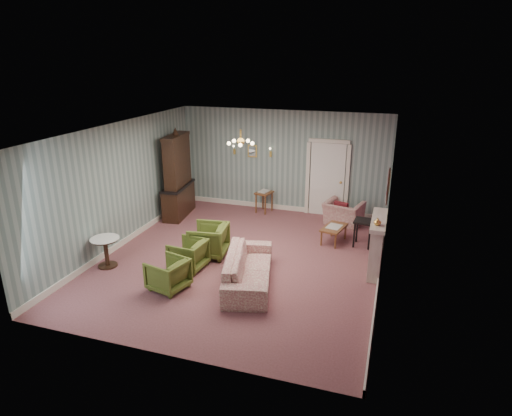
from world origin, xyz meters
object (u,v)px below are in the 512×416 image
(olive_chair_a, at_px, (168,273))
(pedestal_table, at_px, (106,252))
(sofa_chintz, at_px, (249,263))
(wingback_chair, at_px, (344,209))
(olive_chair_c, at_px, (209,239))
(coffee_table, at_px, (334,234))
(fireplace, at_px, (377,244))
(olive_chair_b, at_px, (188,253))
(dresser, at_px, (177,174))
(side_table_black, at_px, (363,233))

(olive_chair_a, distance_m, pedestal_table, 1.79)
(sofa_chintz, height_order, wingback_chair, sofa_chintz)
(olive_chair_c, distance_m, coffee_table, 3.06)
(fireplace, height_order, coffee_table, fireplace)
(olive_chair_a, xyz_separation_m, olive_chair_b, (-0.02, 0.92, 0.00))
(olive_chair_b, relative_size, wingback_chair, 0.73)
(fireplace, xyz_separation_m, pedestal_table, (-5.51, -1.63, -0.25))
(fireplace, bearing_deg, olive_chair_c, -173.11)
(dresser, bearing_deg, pedestal_table, -96.84)
(fireplace, height_order, pedestal_table, fireplace)
(olive_chair_b, height_order, fireplace, fireplace)
(olive_chair_c, bearing_deg, pedestal_table, -64.71)
(dresser, height_order, coffee_table, dresser)
(olive_chair_b, xyz_separation_m, dresser, (-1.71, 2.90, 0.87))
(olive_chair_a, xyz_separation_m, wingback_chair, (2.79, 4.55, 0.07))
(side_table_black, bearing_deg, olive_chair_b, -146.01)
(sofa_chintz, bearing_deg, olive_chair_c, 39.60)
(sofa_chintz, height_order, fireplace, fireplace)
(fireplace, bearing_deg, olive_chair_b, -162.94)
(pedestal_table, bearing_deg, coffee_table, 32.14)
(pedestal_table, bearing_deg, side_table_black, 28.38)
(wingback_chair, relative_size, coffee_table, 1.20)
(fireplace, bearing_deg, coffee_table, 132.00)
(olive_chair_c, xyz_separation_m, fireplace, (3.64, 0.44, 0.17))
(wingback_chair, bearing_deg, olive_chair_b, 66.77)
(olive_chair_a, relative_size, coffee_table, 0.87)
(olive_chair_a, bearing_deg, olive_chair_b, -164.42)
(coffee_table, height_order, side_table_black, side_table_black)
(dresser, relative_size, coffee_table, 3.05)
(olive_chair_c, height_order, sofa_chintz, sofa_chintz)
(wingback_chair, distance_m, pedestal_table, 6.10)
(olive_chair_b, distance_m, coffee_table, 3.61)
(coffee_table, bearing_deg, olive_chair_b, -139.61)
(fireplace, bearing_deg, olive_chair_a, -151.09)
(fireplace, bearing_deg, wingback_chair, 111.85)
(wingback_chair, height_order, dresser, dresser)
(olive_chair_c, height_order, fireplace, fireplace)
(side_table_black, bearing_deg, wingback_chair, 115.51)
(dresser, distance_m, side_table_black, 5.26)
(wingback_chair, relative_size, dresser, 0.39)
(olive_chair_a, height_order, side_table_black, olive_chair_a)
(olive_chair_a, height_order, dresser, dresser)
(sofa_chintz, bearing_deg, olive_chair_b, 67.56)
(sofa_chintz, xyz_separation_m, pedestal_table, (-3.14, -0.25, -0.10))
(olive_chair_b, height_order, pedestal_table, olive_chair_b)
(olive_chair_c, bearing_deg, dresser, -146.57)
(coffee_table, height_order, pedestal_table, pedestal_table)
(olive_chair_b, distance_m, dresser, 3.48)
(olive_chair_a, xyz_separation_m, dresser, (-1.73, 3.82, 0.87))
(dresser, xyz_separation_m, coffee_table, (4.46, -0.57, -1.02))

